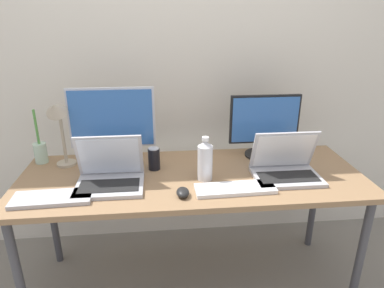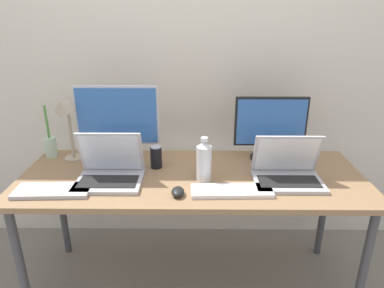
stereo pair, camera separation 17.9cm
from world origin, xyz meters
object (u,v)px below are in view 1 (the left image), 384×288
soda_can_near_keyboard (154,159)px  keyboard_aux (235,189)px  keyboard_main (52,198)px  desk_lamp (58,122)px  laptop_silver (110,174)px  laptop_secondary (286,167)px  water_bottle (205,160)px  mouse_by_keyboard (183,192)px  monitor_left (112,122)px  bamboo_vase (40,151)px  work_desk (192,185)px  monitor_center (264,125)px

soda_can_near_keyboard → keyboard_aux: bearing=-35.8°
keyboard_main → desk_lamp: size_ratio=0.90×
laptop_silver → laptop_secondary: 0.92m
laptop_secondary → desk_lamp: desk_lamp is taller
water_bottle → mouse_by_keyboard: bearing=-128.0°
monitor_left → bamboo_vase: (-0.43, 0.04, -0.18)m
work_desk → monitor_center: monitor_center is taller
work_desk → keyboard_aux: 0.28m
desk_lamp → water_bottle: bearing=-15.7°
monitor_center → keyboard_aux: size_ratio=1.05×
keyboard_main → bamboo_vase: size_ratio=1.14×
work_desk → laptop_silver: 0.45m
water_bottle → desk_lamp: desk_lamp is taller
water_bottle → work_desk: bearing=138.4°
monitor_left → desk_lamp: (-0.28, -0.05, 0.03)m
work_desk → monitor_left: bearing=153.8°
keyboard_main → keyboard_aux: same height
keyboard_main → desk_lamp: 0.45m
monitor_center → soda_can_near_keyboard: size_ratio=3.32×
monitor_center → laptop_secondary: 0.32m
laptop_silver → mouse_by_keyboard: 0.39m
laptop_silver → keyboard_main: (-0.26, -0.13, -0.05)m
laptop_silver → soda_can_near_keyboard: 0.28m
water_bottle → keyboard_aux: bearing=-46.1°
work_desk → mouse_by_keyboard: bearing=-106.7°
laptop_silver → work_desk: bearing=9.6°
work_desk → laptop_silver: bearing=-170.4°
keyboard_aux → soda_can_near_keyboard: size_ratio=3.15×
monitor_center → desk_lamp: desk_lamp is taller
work_desk → keyboard_main: keyboard_main is taller
water_bottle → bamboo_vase: bearing=161.7°
keyboard_aux → water_bottle: (-0.13, 0.14, 0.10)m
laptop_secondary → keyboard_aux: (-0.30, -0.13, -0.05)m
work_desk → monitor_center: 0.57m
water_bottle → laptop_secondary: bearing=-1.5°
mouse_by_keyboard → bamboo_vase: (-0.80, 0.47, 0.05)m
work_desk → laptop_secondary: bearing=-7.7°
laptop_silver → water_bottle: bearing=1.9°
work_desk → water_bottle: bearing=-41.6°
keyboard_main → mouse_by_keyboard: mouse_by_keyboard is taller
keyboard_main → mouse_by_keyboard: 0.62m
monitor_center → keyboard_main: (-1.14, -0.42, -0.19)m
monitor_left → work_desk: bearing=-26.2°
work_desk → laptop_silver: (-0.43, -0.07, 0.12)m
mouse_by_keyboard → monitor_center: bearing=40.6°
laptop_silver → desk_lamp: desk_lamp is taller
keyboard_main → laptop_silver: bearing=24.3°
work_desk → keyboard_main: 0.71m
monitor_center → keyboard_main: size_ratio=1.15×
laptop_silver → desk_lamp: (-0.28, 0.23, 0.21)m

